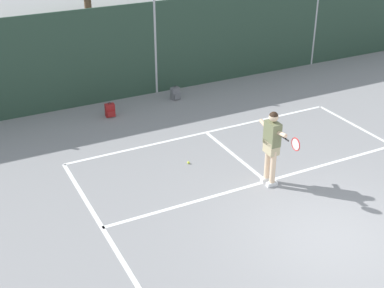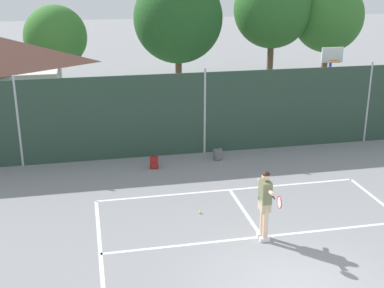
% 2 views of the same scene
% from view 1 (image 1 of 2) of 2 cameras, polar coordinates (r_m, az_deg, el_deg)
% --- Properties ---
extents(ground_plane, '(120.00, 120.00, 0.00)m').
position_cam_1_polar(ground_plane, '(11.32, 15.10, -9.66)').
color(ground_plane, gray).
extents(court_markings, '(8.30, 11.10, 0.01)m').
position_cam_1_polar(court_markings, '(11.70, 13.03, -8.04)').
color(court_markings, white).
rests_on(court_markings, ground).
extents(chainlink_fence, '(26.09, 0.09, 3.17)m').
position_cam_1_polar(chainlink_fence, '(17.54, -3.96, 10.17)').
color(chainlink_fence, '#284233').
rests_on(chainlink_fence, ground).
extents(basketball_hoop, '(0.90, 0.67, 3.55)m').
position_cam_1_polar(basketball_hoop, '(21.06, 8.74, 15.04)').
color(basketball_hoop, '#284CB2').
rests_on(basketball_hoop, ground).
extents(tennis_player, '(0.27, 1.44, 1.85)m').
position_cam_1_polar(tennis_player, '(12.29, 8.60, 0.23)').
color(tennis_player, silver).
rests_on(tennis_player, ground).
extents(tennis_ball, '(0.07, 0.07, 0.07)m').
position_cam_1_polar(tennis_ball, '(13.51, -0.38, -2.00)').
color(tennis_ball, '#CCE033').
rests_on(tennis_ball, ground).
extents(backpack_red, '(0.29, 0.26, 0.46)m').
position_cam_1_polar(backpack_red, '(16.27, -8.76, 3.57)').
color(backpack_red, maroon).
rests_on(backpack_red, ground).
extents(backpack_grey, '(0.31, 0.29, 0.46)m').
position_cam_1_polar(backpack_grey, '(17.36, -1.80, 5.42)').
color(backpack_grey, slate).
rests_on(backpack_grey, ground).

